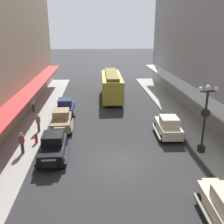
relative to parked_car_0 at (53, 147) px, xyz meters
The scene contains 13 objects.
ground_plane 4.80m from the parked_car_0, 11.80° to the right, with size 200.00×200.00×0.00m, color #2D2D30.
sidewalk_left 3.17m from the parked_car_0, 161.62° to the right, with size 3.00×60.00×0.15m, color #A8A59E.
sidewalk_right 12.17m from the parked_car_0, ahead, with size 3.00×60.00×0.15m, color #A8A59E.
parked_car_0 is the anchor object (origin of this frame).
parked_car_2 10.00m from the parked_car_0, 19.99° to the left, with size 2.29×4.31×1.84m.
parked_car_3 9.86m from the parked_car_0, 90.68° to the left, with size 2.22×4.29×1.84m.
parked_car_4 5.62m from the parked_car_0, 90.68° to the left, with size 2.27×4.31×1.84m.
streetcar 17.18m from the parked_car_0, 71.94° to the left, with size 2.69×9.64×3.46m.
lamp_post_with_clock 11.19m from the parked_car_0, ahead, with size 1.42×0.44×5.16m.
fire_hydrant 3.03m from the parked_car_0, 125.43° to the left, with size 0.24×0.24×0.82m.
pedestrian_0 5.29m from the parked_car_0, 112.52° to the left, with size 0.36×0.24×1.64m.
pedestrian_1 2.47m from the parked_car_0, 164.02° to the left, with size 0.36×0.24×1.64m.
pedestrian_2 11.45m from the parked_car_0, 109.33° to the left, with size 0.36×0.28×1.67m.
Camera 1 is at (-1.51, -16.07, 9.12)m, focal length 41.22 mm.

